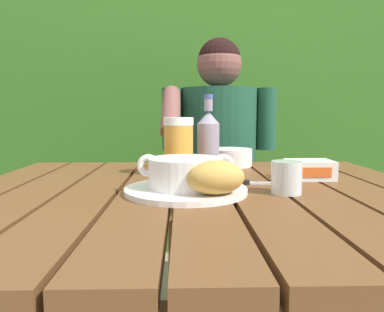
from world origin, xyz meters
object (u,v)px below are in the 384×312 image
(person_eating, at_px, (219,158))
(water_glass_small, at_px, (286,177))
(bread_roll, at_px, (216,177))
(serving_plate, at_px, (186,190))
(table_knife, at_px, (248,183))
(diner_bowl, at_px, (230,157))
(chair_near_diner, at_px, (215,203))
(beer_glass, at_px, (179,146))
(soup_bowl, at_px, (186,172))
(beer_bottle, at_px, (208,140))
(butter_tub, at_px, (309,170))

(person_eating, xyz_separation_m, water_glass_small, (0.07, -0.77, 0.05))
(bread_roll, bearing_deg, serving_plate, 130.60)
(table_knife, bearing_deg, water_glass_small, -59.17)
(diner_bowl, bearing_deg, chair_near_diner, 90.00)
(chair_near_diner, bearing_deg, beer_glass, -103.17)
(bread_roll, distance_m, diner_bowl, 0.49)
(chair_near_diner, bearing_deg, person_eating, -90.82)
(bread_roll, distance_m, beer_glass, 0.31)
(soup_bowl, xyz_separation_m, beer_bottle, (0.07, 0.30, 0.05))
(serving_plate, xyz_separation_m, diner_bowl, (0.15, 0.41, 0.02))
(beer_bottle, bearing_deg, diner_bowl, 54.77)
(person_eating, xyz_separation_m, diner_bowl, (0.00, -0.34, 0.04))
(table_knife, height_order, diner_bowl, diner_bowl)
(diner_bowl, bearing_deg, serving_plate, -110.18)
(bread_roll, xyz_separation_m, butter_tub, (0.27, 0.23, -0.02))
(diner_bowl, bearing_deg, water_glass_small, -81.09)
(person_eating, xyz_separation_m, bread_roll, (-0.09, -0.82, 0.06))
(person_eating, relative_size, table_knife, 7.41)
(person_eating, xyz_separation_m, table_knife, (0.01, -0.66, 0.02))
(serving_plate, bearing_deg, table_knife, 31.16)
(soup_bowl, height_order, beer_bottle, beer_bottle)
(chair_near_diner, distance_m, water_glass_small, 1.01)
(table_knife, bearing_deg, beer_bottle, 112.34)
(serving_plate, distance_m, water_glass_small, 0.22)
(beer_bottle, bearing_deg, chair_near_diner, 82.94)
(person_eating, relative_size, serving_plate, 4.52)
(serving_plate, bearing_deg, bread_roll, -49.40)
(chair_near_diner, relative_size, beer_glass, 5.88)
(chair_near_diner, bearing_deg, soup_bowl, -99.04)
(beer_glass, relative_size, beer_bottle, 0.71)
(serving_plate, bearing_deg, butter_tub, 26.21)
(diner_bowl, bearing_deg, person_eating, 90.48)
(soup_bowl, distance_m, diner_bowl, 0.44)
(water_glass_small, distance_m, diner_bowl, 0.43)
(beer_glass, distance_m, diner_bowl, 0.25)
(beer_glass, bearing_deg, soup_bowl, -85.69)
(serving_plate, distance_m, beer_bottle, 0.32)
(chair_near_diner, xyz_separation_m, table_knife, (0.00, -0.86, 0.26))
(serving_plate, distance_m, butter_tub, 0.37)
(person_eating, bearing_deg, diner_bowl, -89.52)
(butter_tub, xyz_separation_m, diner_bowl, (-0.18, 0.25, 0.00))
(table_knife, distance_m, diner_bowl, 0.32)
(person_eating, relative_size, soup_bowl, 5.72)
(beer_bottle, bearing_deg, bread_roll, -91.80)
(beer_glass, bearing_deg, bread_roll, -75.70)
(butter_tub, bearing_deg, water_glass_small, -122.38)
(chair_near_diner, xyz_separation_m, diner_bowl, (0.00, -0.54, 0.29))
(butter_tub, bearing_deg, serving_plate, -153.79)
(soup_bowl, xyz_separation_m, table_knife, (0.15, 0.09, -0.04))
(serving_plate, height_order, soup_bowl, soup_bowl)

